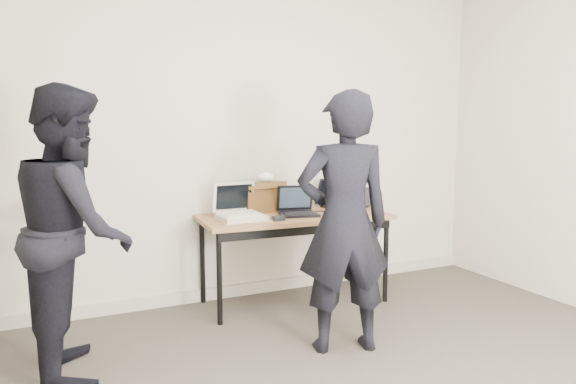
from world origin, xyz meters
TOP-DOWN VIEW (x-y plane):
  - room at (0.00, 0.00)m, footprint 4.60×4.60m
  - desk at (0.29, 1.89)m, footprint 1.54×0.74m
  - laptop_beige at (-0.17, 1.91)m, footprint 0.34×0.33m
  - laptop_center at (0.32, 1.89)m, footprint 0.35×0.34m
  - laptop_right at (0.82, 2.08)m, footprint 0.40×0.39m
  - leather_satchel at (0.12, 2.12)m, footprint 0.38×0.23m
  - tissue at (0.15, 2.12)m, footprint 0.15×0.12m
  - equipment_box at (0.93, 2.08)m, footprint 0.30×0.27m
  - power_brick at (0.08, 1.72)m, footprint 0.09×0.06m
  - cables at (0.33, 1.85)m, footprint 1.15×0.41m
  - person_typist at (0.18, 0.94)m, footprint 0.69×0.53m
  - person_observer at (-1.39, 1.38)m, footprint 0.70×0.87m
  - baseboard at (0.00, 2.23)m, footprint 4.50×0.03m

SIDE VIEW (x-z plane):
  - baseboard at x=0.00m, z-range 0.00..0.10m
  - desk at x=0.29m, z-range 0.30..1.02m
  - cables at x=0.33m, z-range 0.72..0.73m
  - power_brick at x=0.08m, z-range 0.72..0.75m
  - laptop_center at x=0.32m, z-range 0.66..0.89m
  - laptop_beige at x=-0.17m, z-range 0.64..0.91m
  - laptop_right at x=0.82m, z-range 0.65..0.90m
  - equipment_box at x=0.93m, z-range 0.72..0.88m
  - person_typist at x=0.18m, z-range 0.00..1.66m
  - person_observer at x=-1.39m, z-range 0.00..1.68m
  - leather_satchel at x=0.12m, z-range 0.72..0.97m
  - tissue at x=0.15m, z-range 0.97..1.04m
  - room at x=0.00m, z-range -0.05..2.75m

